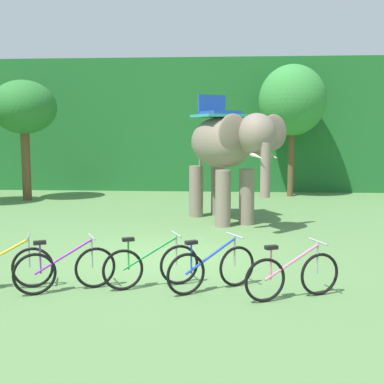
{
  "coord_description": "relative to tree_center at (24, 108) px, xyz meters",
  "views": [
    {
      "loc": [
        1.3,
        -10.26,
        2.69
      ],
      "look_at": [
        0.54,
        1.0,
        1.3
      ],
      "focal_mm": 46.59,
      "sensor_mm": 36.0,
      "label": 1
    }
  ],
  "objects": [
    {
      "name": "bike_purple",
      "position": [
        5.05,
        -10.81,
        -3.15
      ],
      "size": [
        1.55,
        0.85,
        0.92
      ],
      "color": "black",
      "rests_on": "ground"
    },
    {
      "name": "bike_pink",
      "position": [
        8.81,
        -10.91,
        -3.15
      ],
      "size": [
        1.59,
        0.78,
        0.92
      ],
      "color": "black",
      "rests_on": "ground"
    },
    {
      "name": "bike_green",
      "position": [
        6.46,
        -10.49,
        -3.15
      ],
      "size": [
        1.59,
        0.78,
        0.92
      ],
      "color": "black",
      "rests_on": "ground"
    },
    {
      "name": "tree_center",
      "position": [
        0.0,
        0.0,
        0.0
      ],
      "size": [
        2.47,
        2.47,
        4.61
      ],
      "color": "brown",
      "rests_on": "ground"
    },
    {
      "name": "bike_blue",
      "position": [
        7.51,
        -10.6,
        -3.15
      ],
      "size": [
        1.47,
        0.96,
        0.92
      ],
      "color": "black",
      "rests_on": "ground"
    },
    {
      "name": "foliage_hedge",
      "position": [
        6.42,
        6.23,
        -0.61
      ],
      "size": [
        36.0,
        6.0,
        5.86
      ],
      "primitive_type": "cube",
      "color": "#1E6028",
      "rests_on": "ground"
    },
    {
      "name": "bike_yellow",
      "position": [
        3.94,
        -10.78,
        -3.15
      ],
      "size": [
        1.66,
        0.64,
        0.92
      ],
      "color": "black",
      "rests_on": "ground"
    },
    {
      "name": "elephant",
      "position": [
        7.73,
        -4.19,
        -1.34
      ],
      "size": [
        3.14,
        4.1,
        3.78
      ],
      "color": "gray",
      "rests_on": "ground"
    },
    {
      "name": "tree_far_left",
      "position": [
        10.39,
        1.92,
        0.36
      ],
      "size": [
        2.71,
        2.71,
        5.35
      ],
      "color": "brown",
      "rests_on": "ground"
    },
    {
      "name": "ground_plane",
      "position": [
        6.42,
        -8.51,
        -3.54
      ],
      "size": [
        80.0,
        80.0,
        0.0
      ],
      "primitive_type": "plane",
      "color": "#567F47"
    }
  ]
}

